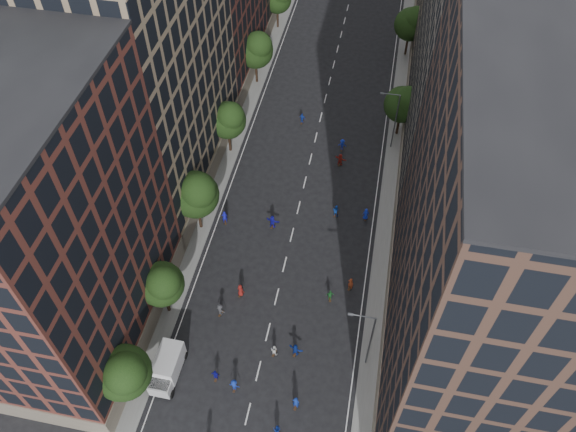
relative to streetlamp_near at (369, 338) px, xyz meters
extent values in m
plane|color=black|center=(-10.37, 28.00, -5.17)|extent=(240.00, 240.00, 0.00)
cube|color=slate|center=(-22.37, 35.50, -5.09)|extent=(4.00, 105.00, 0.15)
cube|color=slate|center=(1.63, 35.50, -5.09)|extent=(4.00, 105.00, 0.15)
cube|color=#582921|center=(-29.37, -1.00, 9.83)|extent=(14.00, 22.00, 30.00)
cube|color=#867157|center=(-29.37, 23.00, 11.83)|extent=(14.00, 26.00, 34.00)
cube|color=#432D24|center=(8.63, 3.00, 12.83)|extent=(14.00, 30.00, 36.00)
cube|color=#605A4F|center=(8.63, 32.00, 11.33)|extent=(14.00, 28.00, 33.00)
cylinder|color=black|center=(-21.57, -8.00, -3.19)|extent=(0.36, 0.36, 3.96)
sphere|color=black|center=(-21.57, -8.00, 0.41)|extent=(5.20, 5.20, 5.20)
sphere|color=black|center=(-20.92, -8.52, 1.71)|extent=(3.90, 3.90, 3.90)
cylinder|color=black|center=(-21.57, 2.00, -3.32)|extent=(0.36, 0.36, 3.70)
sphere|color=black|center=(-21.57, 2.00, 0.04)|extent=(4.80, 4.80, 4.80)
sphere|color=black|center=(-20.97, 1.52, 1.24)|extent=(3.60, 3.60, 3.60)
cylinder|color=black|center=(-21.57, 14.00, -3.06)|extent=(0.36, 0.36, 4.22)
sphere|color=black|center=(-21.57, 14.00, 0.78)|extent=(5.60, 5.60, 5.60)
sphere|color=black|center=(-20.87, 13.44, 2.18)|extent=(4.20, 4.20, 4.20)
cylinder|color=black|center=(-21.57, 28.00, -3.23)|extent=(0.36, 0.36, 3.87)
sphere|color=black|center=(-21.57, 28.00, 0.29)|extent=(5.00, 5.00, 5.00)
sphere|color=black|center=(-20.94, 27.50, 1.54)|extent=(3.75, 3.75, 3.75)
cylinder|color=black|center=(-21.57, 44.00, -3.14)|extent=(0.36, 0.36, 4.05)
sphere|color=black|center=(-21.57, 44.00, 0.54)|extent=(5.40, 5.40, 5.40)
sphere|color=black|center=(-20.89, 43.46, 1.89)|extent=(4.05, 4.05, 4.05)
cylinder|color=black|center=(-21.57, 60.00, -3.28)|extent=(0.36, 0.36, 3.78)
cylinder|color=black|center=(0.83, 36.00, -3.30)|extent=(0.36, 0.36, 3.74)
sphere|color=black|center=(0.83, 36.00, 0.10)|extent=(5.00, 5.00, 5.00)
sphere|color=black|center=(1.46, 35.50, 1.35)|extent=(3.75, 3.75, 3.75)
cylinder|color=black|center=(0.83, 56.00, -3.19)|extent=(0.36, 0.36, 3.96)
sphere|color=black|center=(0.83, 56.00, 0.41)|extent=(5.20, 5.20, 5.20)
sphere|color=black|center=(1.48, 55.48, 1.71)|extent=(3.90, 3.90, 3.90)
cylinder|color=#595B60|center=(0.23, 0.00, -0.67)|extent=(0.18, 0.18, 9.00)
cylinder|color=#595B60|center=(-0.97, 0.00, 3.83)|extent=(2.40, 0.12, 0.12)
cube|color=#595B60|center=(-2.07, 0.00, 3.78)|extent=(0.50, 0.22, 0.15)
cylinder|color=#595B60|center=(0.23, 33.00, -0.67)|extent=(0.18, 0.18, 9.00)
cylinder|color=#595B60|center=(-0.97, 33.00, 3.83)|extent=(2.40, 0.12, 0.12)
cube|color=#595B60|center=(-2.07, 33.00, 3.78)|extent=(0.50, 0.22, 0.15)
cube|color=silver|center=(-19.15, -4.51, -3.61)|extent=(2.29, 3.88, 2.36)
cube|color=silver|center=(-19.17, -6.87, -4.04)|extent=(2.16, 1.74, 1.50)
cube|color=black|center=(-19.17, -6.87, -3.34)|extent=(1.95, 1.41, 0.11)
cylinder|color=black|center=(-20.25, -7.19, -4.76)|extent=(0.28, 0.82, 0.82)
cylinder|color=black|center=(-18.11, -7.21, -4.76)|extent=(0.28, 0.82, 0.82)
cylinder|color=black|center=(-20.21, -3.00, -4.76)|extent=(0.28, 0.82, 0.82)
cylinder|color=black|center=(-18.06, -3.02, -4.76)|extent=(0.28, 0.82, 0.82)
imported|color=navy|center=(-5.96, -5.89, -4.20)|extent=(0.75, 0.54, 1.93)
imported|color=navy|center=(-7.21, -8.73, -4.37)|extent=(0.88, 0.75, 1.59)
imported|color=#132C9A|center=(-12.24, -5.30, -4.34)|extent=(1.11, 0.68, 1.65)
imported|color=#121296|center=(-14.34, -4.60, -4.40)|extent=(0.91, 0.42, 1.53)
imported|color=navy|center=(-7.02, -0.40, -4.33)|extent=(1.64, 0.92, 1.69)
imported|color=maroon|center=(-14.35, 5.47, -4.30)|extent=(1.00, 0.82, 1.75)
imported|color=#A03A1A|center=(-2.46, 8.71, -4.27)|extent=(0.77, 0.65, 1.79)
imported|color=white|center=(-9.18, -0.81, -4.42)|extent=(0.84, 0.72, 1.50)
imported|color=#36373B|center=(-15.88, 2.65, -4.34)|extent=(1.22, 0.94, 1.66)
imported|color=#22722F|center=(-4.49, 6.84, -4.40)|extent=(0.97, 0.58, 1.55)
imported|color=#1916B3|center=(-12.95, 15.79, -4.24)|extent=(1.79, 0.88, 1.85)
imported|color=#162AB7|center=(-1.87, 19.30, -4.32)|extent=(0.91, 0.68, 1.69)
imported|color=#1617B3|center=(-18.87, 15.32, -4.19)|extent=(0.83, 0.69, 1.95)
imported|color=#1542AC|center=(-5.59, 19.14, -4.31)|extent=(1.02, 0.92, 1.72)
imported|color=#162BB7|center=(-6.40, 31.18, -4.28)|extent=(1.17, 0.70, 1.77)
imported|color=#1534AA|center=(-12.86, 35.74, -4.36)|extent=(1.01, 0.61, 1.62)
imported|color=#AD261C|center=(-6.28, 28.20, -4.27)|extent=(1.76, 1.07, 1.81)
camera|label=1|loc=(-2.61, -26.71, 48.57)|focal=35.00mm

